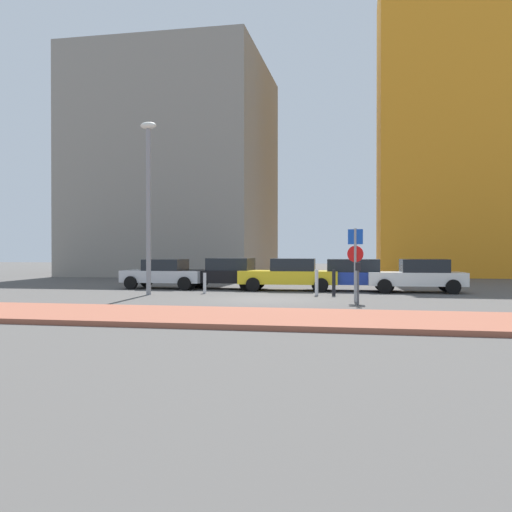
% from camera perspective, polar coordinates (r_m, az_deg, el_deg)
% --- Properties ---
extents(ground_plane, '(120.00, 120.00, 0.00)m').
position_cam_1_polar(ground_plane, '(21.60, 1.02, -4.43)').
color(ground_plane, '#4C4947').
extents(sidewalk_brick, '(40.00, 4.03, 0.14)m').
position_cam_1_polar(sidewalk_brick, '(15.38, -3.14, -6.19)').
color(sidewalk_brick, '#93513D').
rests_on(sidewalk_brick, ground).
extents(parked_car_silver, '(4.07, 2.15, 1.45)m').
position_cam_1_polar(parked_car_silver, '(28.03, -9.24, -1.76)').
color(parked_car_silver, '#B7BABF').
rests_on(parked_car_silver, ground).
extents(parked_car_black, '(4.22, 2.19, 1.51)m').
position_cam_1_polar(parked_car_black, '(27.44, -3.13, -1.74)').
color(parked_car_black, black).
rests_on(parked_car_black, ground).
extents(parked_car_yellow, '(4.67, 2.18, 1.51)m').
position_cam_1_polar(parked_car_yellow, '(26.40, 3.45, -1.86)').
color(parked_car_yellow, gold).
rests_on(parked_car_yellow, ground).
extents(parked_car_blue, '(4.50, 2.07, 1.48)m').
position_cam_1_polar(parked_car_blue, '(26.47, 9.80, -1.84)').
color(parked_car_blue, '#1E389E').
rests_on(parked_car_blue, ground).
extents(parked_car_white, '(4.31, 2.13, 1.49)m').
position_cam_1_polar(parked_car_white, '(26.09, 16.15, -1.90)').
color(parked_car_white, white).
rests_on(parked_car_white, ground).
extents(parking_sign_post, '(0.59, 0.18, 2.68)m').
position_cam_1_polar(parking_sign_post, '(20.75, 10.06, 0.02)').
color(parking_sign_post, gray).
rests_on(parking_sign_post, ground).
extents(parking_meter, '(0.18, 0.14, 1.47)m').
position_cam_1_polar(parking_meter, '(19.51, 10.32, -2.18)').
color(parking_meter, '#4C4C51').
rests_on(parking_meter, ground).
extents(street_lamp, '(0.70, 0.36, 7.32)m').
position_cam_1_polar(street_lamp, '(24.33, -10.87, 6.23)').
color(street_lamp, gray).
rests_on(street_lamp, ground).
extents(traffic_bollard_near, '(0.15, 0.15, 1.09)m').
position_cam_1_polar(traffic_bollard_near, '(23.58, 6.18, -2.68)').
color(traffic_bollard_near, '#B7B7BC').
rests_on(traffic_bollard_near, ground).
extents(traffic_bollard_mid, '(0.14, 0.14, 0.90)m').
position_cam_1_polar(traffic_bollard_mid, '(24.74, -5.23, -2.75)').
color(traffic_bollard_mid, '#B7B7BC').
rests_on(traffic_bollard_mid, ground).
extents(traffic_bollard_far, '(0.14, 0.14, 1.08)m').
position_cam_1_polar(traffic_bollard_far, '(23.53, 7.91, -2.70)').
color(traffic_bollard_far, black).
rests_on(traffic_bollard_far, ground).
extents(building_colorful_midrise, '(16.11, 15.28, 24.64)m').
position_cam_1_polar(building_colorful_midrise, '(49.20, 21.99, 12.77)').
color(building_colorful_midrise, orange).
rests_on(building_colorful_midrise, ground).
extents(building_under_construction, '(13.94, 14.52, 16.79)m').
position_cam_1_polar(building_under_construction, '(46.31, -7.83, 8.64)').
color(building_under_construction, gray).
rests_on(building_under_construction, ground).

